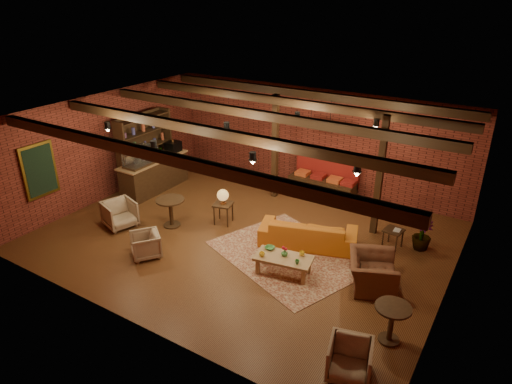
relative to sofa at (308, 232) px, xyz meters
The scene contains 29 objects.
floor 1.70m from the sofa, 163.52° to the right, with size 10.00×10.00×0.00m, color #3A1A0E.
ceiling 3.30m from the sofa, 163.52° to the right, with size 10.00×8.00×0.02m, color black.
wall_back 4.07m from the sofa, 114.39° to the left, with size 10.00×0.02×3.20m, color maroon.
wall_front 4.91m from the sofa, 109.67° to the right, with size 10.00×0.02×3.20m, color maroon.
wall_left 6.73m from the sofa, behind, with size 0.02×8.00×3.20m, color maroon.
wall_right 3.65m from the sofa, ahead, with size 0.02×8.00×3.20m, color maroon.
ceiling_beams 3.20m from the sofa, 163.52° to the right, with size 9.80×6.40×0.22m, color black, non-canonical shape.
ceiling_pipe 3.17m from the sofa, 144.83° to the left, with size 0.12×0.12×9.60m, color black.
post_left 3.30m from the sofa, 135.96° to the left, with size 0.16×0.16×3.20m, color black.
post_right 2.31m from the sofa, 51.81° to the left, with size 0.16×0.16×3.20m, color black.
service_counter 5.74m from the sofa, behind, with size 0.80×2.50×1.60m, color black, non-canonical shape.
plant_counter 5.71m from the sofa, behind, with size 0.35×0.39×0.30m, color #337F33.
shelving_hutch 6.19m from the sofa, behind, with size 0.52×2.00×2.40m, color black, non-canonical shape.
chalkboard_menu 7.20m from the sofa, 156.99° to the right, with size 0.08×0.96×1.46m, color black.
banquette 3.24m from the sofa, 107.99° to the left, with size 2.10×0.70×1.00m, color maroon, non-canonical shape.
service_sign 3.45m from the sofa, 110.83° to the left, with size 0.86×0.06×0.30m, color orange.
ceiling_spotlights 3.01m from the sofa, 163.52° to the right, with size 6.40×4.40×0.28m, color black, non-canonical shape.
rug 0.79m from the sofa, 104.46° to the right, with size 3.50×2.68×0.01m, color maroon.
sofa is the anchor object (origin of this frame).
coffee_table 1.45m from the sofa, 87.03° to the right, with size 1.39×0.86×0.70m.
side_table_lamp 2.54m from the sofa, behind, with size 0.59×0.59×1.01m.
round_table_left 3.77m from the sofa, 163.65° to the right, with size 0.77×0.77×0.80m.
armchair_a 5.12m from the sofa, 159.31° to the right, with size 0.79×0.74×0.81m, color beige.
armchair_b 4.03m from the sofa, 140.58° to the right, with size 0.66×0.62×0.68m, color beige.
armchair_right 2.15m from the sofa, 23.97° to the right, with size 1.14×0.74×0.99m, color brown.
side_table_book 2.12m from the sofa, 28.99° to the left, with size 0.50×0.50×0.51m.
round_table_right 3.64m from the sofa, 39.57° to the right, with size 0.66×0.66×0.78m.
armchair_far 4.27m from the sofa, 54.74° to the right, with size 0.71×0.67×0.74m, color beige.
plant_tall 2.94m from the sofa, 27.89° to the left, with size 1.37×1.37×2.44m, color #4C7F4C.
Camera 1 is at (5.79, -8.74, 6.03)m, focal length 32.00 mm.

